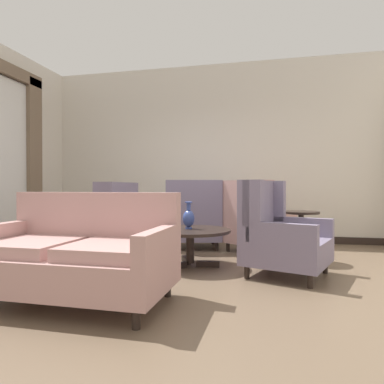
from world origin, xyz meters
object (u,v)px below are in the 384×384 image
(porcelain_vase, at_px, (189,218))
(armchair_foreground_right, at_px, (255,223))
(coffee_table, at_px, (190,235))
(side_table, at_px, (301,231))
(armchair_back_corner, at_px, (279,235))
(armchair_near_window, at_px, (194,220))
(settee, at_px, (77,255))
(armchair_near_sideboard, at_px, (104,228))

(porcelain_vase, height_order, armchair_foreground_right, armchair_foreground_right)
(coffee_table, relative_size, side_table, 1.52)
(armchair_back_corner, relative_size, armchair_near_window, 0.99)
(coffee_table, distance_m, armchair_near_window, 1.23)
(settee, relative_size, armchair_near_sideboard, 1.57)
(armchair_foreground_right, relative_size, side_table, 1.73)
(porcelain_vase, xyz_separation_m, settee, (-0.62, -1.50, -0.21))
(armchair_back_corner, xyz_separation_m, armchair_near_window, (-1.28, 1.39, 0.01))
(coffee_table, distance_m, settee, 1.61)
(porcelain_vase, relative_size, armchair_back_corner, 0.32)
(settee, xyz_separation_m, armchair_foreground_right, (1.38, 2.55, 0.06))
(settee, distance_m, armchair_near_sideboard, 1.67)
(settee, relative_size, armchair_foreground_right, 1.43)
(porcelain_vase, bearing_deg, settee, -112.55)
(coffee_table, bearing_deg, armchair_back_corner, -9.73)
(settee, relative_size, side_table, 2.47)
(coffee_table, distance_m, armchair_back_corner, 1.07)
(porcelain_vase, relative_size, armchair_foreground_right, 0.30)
(armchair_back_corner, bearing_deg, porcelain_vase, 99.59)
(coffee_table, height_order, armchair_back_corner, armchair_back_corner)
(settee, height_order, side_table, settee)
(coffee_table, distance_m, porcelain_vase, 0.21)
(armchair_near_window, bearing_deg, settee, 67.02)
(armchair_back_corner, height_order, armchair_foreground_right, armchair_foreground_right)
(armchair_foreground_right, height_order, armchair_near_window, armchair_near_window)
(armchair_back_corner, distance_m, side_table, 0.82)
(porcelain_vase, relative_size, settee, 0.21)
(coffee_table, xyz_separation_m, armchair_foreground_right, (0.74, 1.07, 0.06))
(armchair_near_sideboard, relative_size, armchair_foreground_right, 0.91)
(armchair_near_sideboard, distance_m, armchair_foreground_right, 2.17)
(armchair_back_corner, bearing_deg, armchair_near_sideboard, 103.09)
(coffee_table, distance_m, armchair_near_sideboard, 1.21)
(settee, height_order, armchair_back_corner, armchair_back_corner)
(settee, bearing_deg, porcelain_vase, 68.19)
(coffee_table, xyz_separation_m, settee, (-0.64, -1.48, 0.00))
(porcelain_vase, distance_m, side_table, 1.50)
(settee, bearing_deg, armchair_near_window, 81.81)
(coffee_table, xyz_separation_m, side_table, (1.36, 0.58, 0.01))
(coffee_table, relative_size, armchair_near_window, 0.92)
(armchair_back_corner, distance_m, armchair_foreground_right, 1.29)
(coffee_table, bearing_deg, side_table, 23.10)
(armchair_near_window, height_order, side_table, armchair_near_window)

